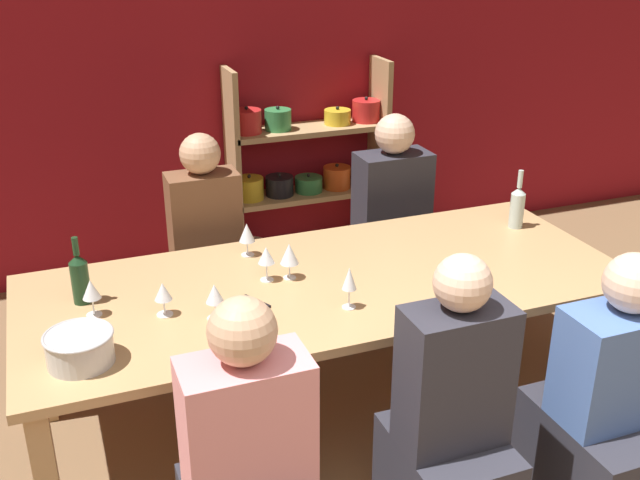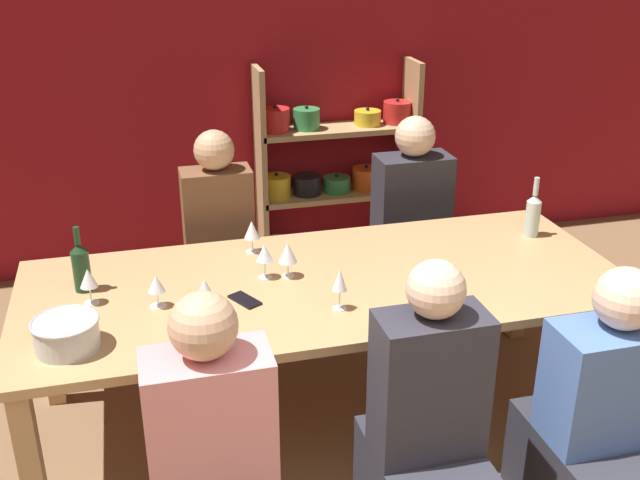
% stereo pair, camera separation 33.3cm
% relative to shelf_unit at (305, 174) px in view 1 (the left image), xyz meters
% --- Properties ---
extents(wall_back_red, '(8.80, 0.06, 2.70)m').
position_rel_shelf_unit_xyz_m(wall_back_red, '(-0.48, 0.20, 0.74)').
color(wall_back_red, maroon).
rests_on(wall_back_red, ground_plane).
extents(shelf_unit, '(1.08, 0.30, 1.35)m').
position_rel_shelf_unit_xyz_m(shelf_unit, '(0.00, 0.00, 0.00)').
color(shelf_unit, tan).
rests_on(shelf_unit, ground_plane).
extents(dining_table, '(2.66, 1.09, 0.73)m').
position_rel_shelf_unit_xyz_m(dining_table, '(-0.53, -1.77, 0.05)').
color(dining_table, tan).
rests_on(dining_table, ground_plane).
extents(mixing_bowl, '(0.25, 0.25, 0.12)m').
position_rel_shelf_unit_xyz_m(mixing_bowl, '(-1.61, -2.08, 0.19)').
color(mixing_bowl, '#B7BABC').
rests_on(mixing_bowl, dining_table).
extents(wine_bottle_green, '(0.07, 0.07, 0.29)m').
position_rel_shelf_unit_xyz_m(wine_bottle_green, '(-1.56, -1.60, 0.24)').
color(wine_bottle_green, '#19381E').
rests_on(wine_bottle_green, dining_table).
extents(wine_bottle_dark, '(0.07, 0.07, 0.31)m').
position_rel_shelf_unit_xyz_m(wine_bottle_dark, '(0.59, -1.55, 0.24)').
color(wine_bottle_dark, '#B2C6C1').
rests_on(wine_bottle_dark, dining_table).
extents(wine_glass_white_a, '(0.08, 0.08, 0.16)m').
position_rel_shelf_unit_xyz_m(wine_glass_white_a, '(-0.79, -1.39, 0.23)').
color(wine_glass_white_a, white).
rests_on(wine_glass_white_a, dining_table).
extents(wine_glass_white_b, '(0.08, 0.08, 0.17)m').
position_rel_shelf_unit_xyz_m(wine_glass_white_b, '(-0.69, -1.70, 0.24)').
color(wine_glass_white_b, white).
rests_on(wine_glass_white_b, dining_table).
extents(wine_glass_red_a, '(0.07, 0.07, 0.16)m').
position_rel_shelf_unit_xyz_m(wine_glass_red_a, '(-0.79, -1.68, 0.24)').
color(wine_glass_red_a, white).
rests_on(wine_glass_red_a, dining_table).
extents(wine_glass_empty_a, '(0.07, 0.07, 0.16)m').
position_rel_shelf_unit_xyz_m(wine_glass_empty_a, '(-1.53, -1.73, 0.24)').
color(wine_glass_empty_a, white).
rests_on(wine_glass_empty_a, dining_table).
extents(wine_glass_red_b, '(0.07, 0.07, 0.15)m').
position_rel_shelf_unit_xyz_m(wine_glass_red_b, '(-1.08, -1.94, 0.23)').
color(wine_glass_red_b, white).
rests_on(wine_glass_red_b, dining_table).
extents(wine_glass_empty_b, '(0.06, 0.06, 0.18)m').
position_rel_shelf_unit_xyz_m(wine_glass_empty_b, '(-0.55, -2.04, 0.25)').
color(wine_glass_empty_b, white).
rests_on(wine_glass_empty_b, dining_table).
extents(wine_glass_white_c, '(0.07, 0.07, 0.14)m').
position_rel_shelf_unit_xyz_m(wine_glass_white_c, '(-1.26, -1.83, 0.22)').
color(wine_glass_white_c, white).
rests_on(wine_glass_white_c, dining_table).
extents(cell_phone, '(0.13, 0.17, 0.01)m').
position_rel_shelf_unit_xyz_m(cell_phone, '(-0.91, -1.88, 0.13)').
color(cell_phone, black).
rests_on(cell_phone, dining_table).
extents(person_near_a, '(0.46, 0.57, 1.10)m').
position_rel_shelf_unit_xyz_m(person_near_a, '(0.30, -2.67, -0.22)').
color(person_near_a, '#2D2D38').
rests_on(person_near_a, ground_plane).
extents(person_far_a, '(0.42, 0.53, 1.20)m').
position_rel_shelf_unit_xyz_m(person_far_a, '(0.22, -0.87, -0.17)').
color(person_far_a, '#2D2D38').
rests_on(person_far_a, ground_plane).
extents(person_far_b, '(0.36, 0.45, 1.23)m').
position_rel_shelf_unit_xyz_m(person_far_b, '(-0.90, -0.96, -0.15)').
color(person_far_b, '#2D2D38').
rests_on(person_far_b, ground_plane).
extents(person_near_c, '(0.38, 0.48, 1.20)m').
position_rel_shelf_unit_xyz_m(person_near_c, '(-0.40, -2.63, -0.17)').
color(person_near_c, '#2D2D38').
rests_on(person_near_c, ground_plane).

